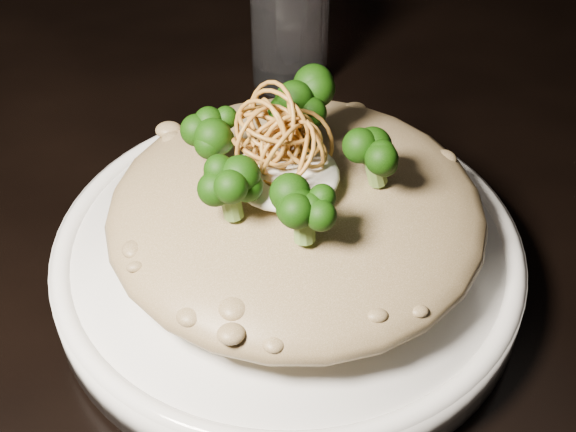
{
  "coord_description": "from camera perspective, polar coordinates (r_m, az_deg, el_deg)",
  "views": [
    {
      "loc": [
        0.03,
        -0.42,
        1.14
      ],
      "look_at": [
        0.07,
        -0.06,
        0.81
      ],
      "focal_mm": 50.0,
      "sensor_mm": 36.0,
      "label": 1
    }
  ],
  "objects": [
    {
      "name": "shallots",
      "position": [
        0.46,
        -0.35,
        5.85
      ],
      "size": [
        0.05,
        0.05,
        0.03
      ],
      "primitive_type": null,
      "color": "brown",
      "rests_on": "cheese"
    },
    {
      "name": "plate",
      "position": [
        0.53,
        0.0,
        -3.14
      ],
      "size": [
        0.3,
        0.3,
        0.03
      ],
      "primitive_type": "cylinder",
      "color": "white",
      "rests_on": "table"
    },
    {
      "name": "cheese",
      "position": [
        0.47,
        -0.16,
        2.93
      ],
      "size": [
        0.06,
        0.06,
        0.02
      ],
      "primitive_type": "ellipsoid",
      "color": "white",
      "rests_on": "risotto"
    },
    {
      "name": "drinking_glass",
      "position": [
        0.69,
        0.13,
        13.75
      ],
      "size": [
        0.07,
        0.07,
        0.12
      ],
      "primitive_type": "cylinder",
      "rotation": [
        0.0,
        0.0,
        0.12
      ],
      "color": "silver",
      "rests_on": "table"
    },
    {
      "name": "risotto",
      "position": [
        0.5,
        0.58,
        0.38
      ],
      "size": [
        0.24,
        0.24,
        0.05
      ],
      "primitive_type": "ellipsoid",
      "color": "brown",
      "rests_on": "plate"
    },
    {
      "name": "table",
      "position": [
        0.64,
        -7.33,
        -6.12
      ],
      "size": [
        1.1,
        0.8,
        0.75
      ],
      "color": "black",
      "rests_on": "ground"
    },
    {
      "name": "broccoli",
      "position": [
        0.46,
        -0.08,
        4.78
      ],
      "size": [
        0.14,
        0.14,
        0.05
      ],
      "primitive_type": null,
      "color": "black",
      "rests_on": "risotto"
    }
  ]
}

